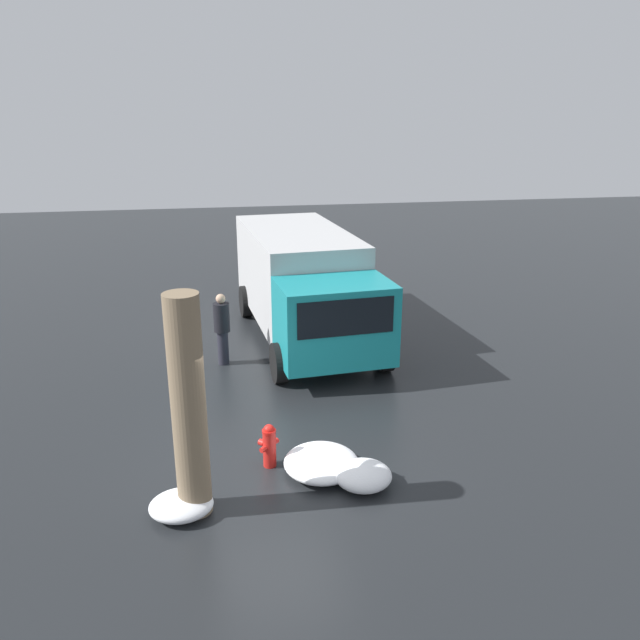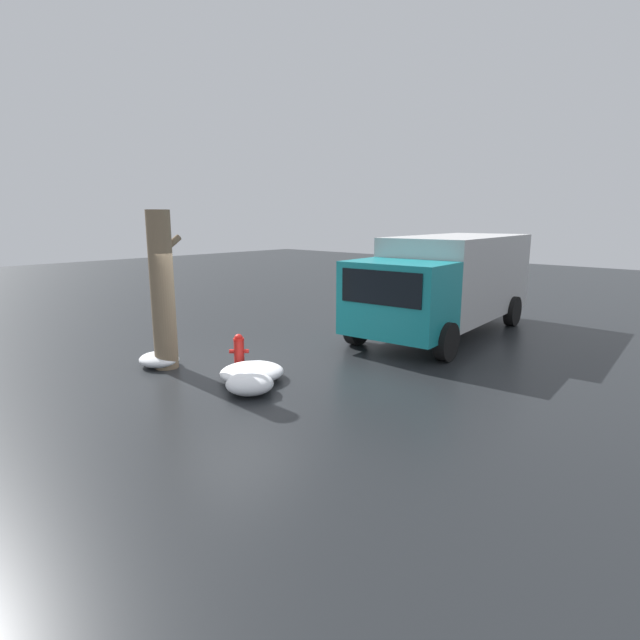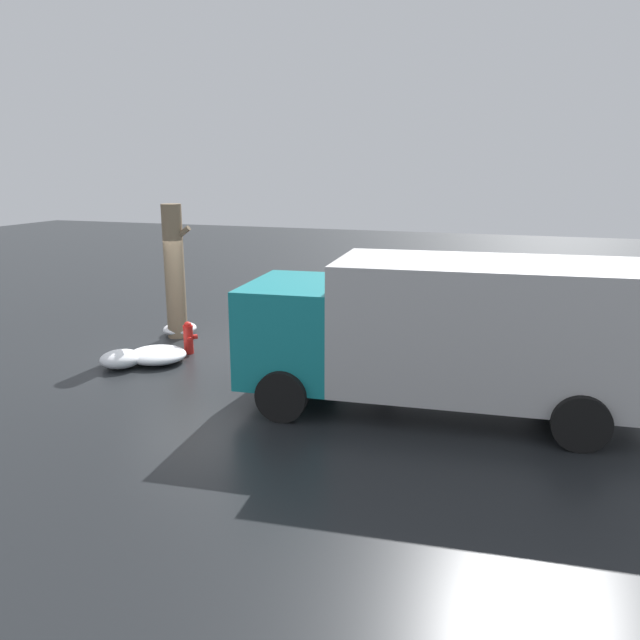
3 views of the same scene
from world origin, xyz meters
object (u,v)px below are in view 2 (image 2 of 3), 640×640
object	(u,v)px
tree_trunk	(163,290)
pedestrian	(353,298)
fire_hydrant	(239,351)
delivery_truck	(448,280)

from	to	relation	value
tree_trunk	pedestrian	xyz separation A→B (m)	(5.69, -0.61, -0.77)
fire_hydrant	tree_trunk	distance (m)	2.07
tree_trunk	delivery_truck	distance (m)	7.79
fire_hydrant	pedestrian	xyz separation A→B (m)	(4.65, 0.60, 0.54)
tree_trunk	delivery_truck	xyz separation A→B (m)	(7.28, -2.78, -0.20)
tree_trunk	delivery_truck	world-z (taller)	tree_trunk
fire_hydrant	delivery_truck	xyz separation A→B (m)	(6.24, -1.56, 1.11)
tree_trunk	fire_hydrant	bearing A→B (deg)	-49.58
fire_hydrant	pedestrian	size ratio (longest dim) A/B	0.45
delivery_truck	pedestrian	xyz separation A→B (m)	(-1.58, 2.17, -0.57)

